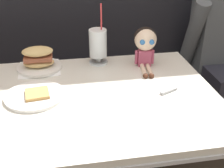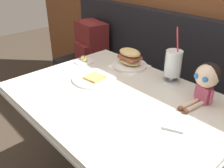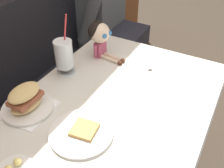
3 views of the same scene
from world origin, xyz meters
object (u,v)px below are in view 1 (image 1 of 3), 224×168
object	(u,v)px
milkshake_glass	(98,45)
seated_doll	(145,42)
toast_plate	(35,95)
butter_knife	(174,89)
sandwich_plate	(39,60)

from	to	relation	value
milkshake_glass	seated_doll	bearing A→B (deg)	-17.07
toast_plate	seated_doll	distance (m)	0.59
butter_knife	seated_doll	size ratio (longest dim) A/B	0.99
milkshake_glass	sandwich_plate	distance (m)	0.31
milkshake_glass	butter_knife	bearing A→B (deg)	-49.56
milkshake_glass	seated_doll	xyz separation A→B (m)	(0.23, -0.07, 0.03)
toast_plate	butter_knife	bearing A→B (deg)	-3.79
butter_knife	seated_doll	world-z (taller)	seated_doll
milkshake_glass	sandwich_plate	bearing A→B (deg)	-176.03
toast_plate	butter_knife	size ratio (longest dim) A/B	1.13
toast_plate	butter_knife	distance (m)	0.60
toast_plate	sandwich_plate	bearing A→B (deg)	88.79
toast_plate	butter_knife	xyz separation A→B (m)	(0.60, -0.04, -0.00)
toast_plate	milkshake_glass	xyz separation A→B (m)	(0.31, 0.30, 0.09)
toast_plate	milkshake_glass	world-z (taller)	milkshake_glass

